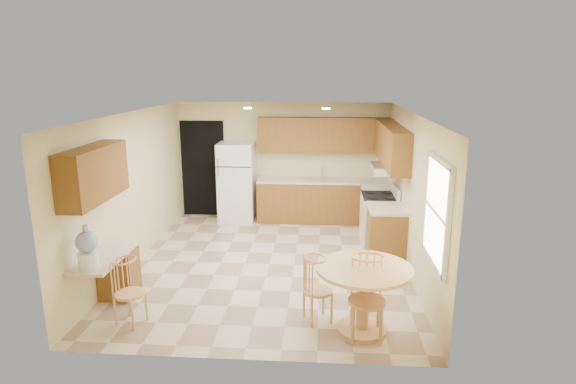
# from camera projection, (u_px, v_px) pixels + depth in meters

# --- Properties ---
(floor) EXTENTS (5.50, 5.50, 0.00)m
(floor) POSITION_uv_depth(u_px,v_px,m) (270.00, 264.00, 8.03)
(floor) COLOR beige
(floor) RESTS_ON ground
(ceiling) EXTENTS (4.50, 5.50, 0.02)m
(ceiling) POSITION_uv_depth(u_px,v_px,m) (268.00, 113.00, 7.42)
(ceiling) COLOR white
(ceiling) RESTS_ON wall_back
(wall_back) EXTENTS (4.50, 0.02, 2.50)m
(wall_back) POSITION_uv_depth(u_px,v_px,m) (283.00, 161.00, 10.39)
(wall_back) COLOR beige
(wall_back) RESTS_ON floor
(wall_front) EXTENTS (4.50, 0.02, 2.50)m
(wall_front) POSITION_uv_depth(u_px,v_px,m) (240.00, 255.00, 5.07)
(wall_front) COLOR beige
(wall_front) RESTS_ON floor
(wall_left) EXTENTS (0.02, 5.50, 2.50)m
(wall_left) POSITION_uv_depth(u_px,v_px,m) (133.00, 189.00, 7.88)
(wall_left) COLOR beige
(wall_left) RESTS_ON floor
(wall_right) EXTENTS (0.02, 5.50, 2.50)m
(wall_right) POSITION_uv_depth(u_px,v_px,m) (411.00, 194.00, 7.57)
(wall_right) COLOR beige
(wall_right) RESTS_ON floor
(doorway) EXTENTS (0.90, 0.02, 2.10)m
(doorway) POSITION_uv_depth(u_px,v_px,m) (203.00, 169.00, 10.54)
(doorway) COLOR black
(doorway) RESTS_ON floor
(base_cab_back) EXTENTS (2.75, 0.60, 0.87)m
(base_cab_back) POSITION_uv_depth(u_px,v_px,m) (323.00, 201.00, 10.24)
(base_cab_back) COLOR brown
(base_cab_back) RESTS_ON floor
(counter_back) EXTENTS (2.75, 0.63, 0.04)m
(counter_back) POSITION_uv_depth(u_px,v_px,m) (323.00, 181.00, 10.13)
(counter_back) COLOR beige
(counter_back) RESTS_ON base_cab_back
(base_cab_right_a) EXTENTS (0.60, 0.59, 0.87)m
(base_cab_right_a) POSITION_uv_depth(u_px,v_px,m) (376.00, 210.00, 9.59)
(base_cab_right_a) COLOR brown
(base_cab_right_a) RESTS_ON floor
(counter_right_a) EXTENTS (0.63, 0.59, 0.04)m
(counter_right_a) POSITION_uv_depth(u_px,v_px,m) (377.00, 188.00, 9.48)
(counter_right_a) COLOR beige
(counter_right_a) RESTS_ON base_cab_right_a
(base_cab_right_b) EXTENTS (0.60, 0.80, 0.87)m
(base_cab_right_b) POSITION_uv_depth(u_px,v_px,m) (386.00, 234.00, 8.18)
(base_cab_right_b) COLOR brown
(base_cab_right_b) RESTS_ON floor
(counter_right_b) EXTENTS (0.63, 0.80, 0.04)m
(counter_right_b) POSITION_uv_depth(u_px,v_px,m) (387.00, 209.00, 8.07)
(counter_right_b) COLOR beige
(counter_right_b) RESTS_ON base_cab_right_b
(upper_cab_back) EXTENTS (2.75, 0.33, 0.70)m
(upper_cab_back) POSITION_uv_depth(u_px,v_px,m) (324.00, 134.00, 10.02)
(upper_cab_back) COLOR brown
(upper_cab_back) RESTS_ON wall_back
(upper_cab_right) EXTENTS (0.33, 2.42, 0.70)m
(upper_cab_right) POSITION_uv_depth(u_px,v_px,m) (391.00, 145.00, 8.61)
(upper_cab_right) COLOR brown
(upper_cab_right) RESTS_ON wall_right
(upper_cab_left) EXTENTS (0.33, 1.40, 0.70)m
(upper_cab_left) POSITION_uv_depth(u_px,v_px,m) (94.00, 174.00, 6.18)
(upper_cab_left) COLOR brown
(upper_cab_left) RESTS_ON wall_left
(sink) EXTENTS (0.78, 0.44, 0.01)m
(sink) POSITION_uv_depth(u_px,v_px,m) (322.00, 180.00, 10.12)
(sink) COLOR silver
(sink) RESTS_ON counter_back
(range_hood) EXTENTS (0.50, 0.76, 0.14)m
(range_hood) POSITION_uv_depth(u_px,v_px,m) (386.00, 169.00, 8.69)
(range_hood) COLOR silver
(range_hood) RESTS_ON upper_cab_right
(desk_pedestal) EXTENTS (0.48, 0.42, 0.72)m
(desk_pedestal) POSITION_uv_depth(u_px,v_px,m) (119.00, 273.00, 6.80)
(desk_pedestal) COLOR brown
(desk_pedestal) RESTS_ON floor
(desk_top) EXTENTS (0.50, 1.20, 0.04)m
(desk_top) POSITION_uv_depth(u_px,v_px,m) (105.00, 257.00, 6.34)
(desk_top) COLOR beige
(desk_top) RESTS_ON desk_pedestal
(window) EXTENTS (0.06, 1.12, 1.30)m
(window) POSITION_uv_depth(u_px,v_px,m) (438.00, 212.00, 5.73)
(window) COLOR white
(window) RESTS_ON wall_right
(can_light_a) EXTENTS (0.14, 0.14, 0.02)m
(can_light_a) POSITION_uv_depth(u_px,v_px,m) (248.00, 108.00, 8.62)
(can_light_a) COLOR white
(can_light_a) RESTS_ON ceiling
(can_light_b) EXTENTS (0.14, 0.14, 0.02)m
(can_light_b) POSITION_uv_depth(u_px,v_px,m) (326.00, 109.00, 8.53)
(can_light_b) COLOR white
(can_light_b) RESTS_ON ceiling
(refrigerator) EXTENTS (0.74, 0.72, 1.68)m
(refrigerator) POSITION_uv_depth(u_px,v_px,m) (237.00, 182.00, 10.21)
(refrigerator) COLOR white
(refrigerator) RESTS_ON floor
(stove) EXTENTS (0.65, 0.76, 1.09)m
(stove) POSITION_uv_depth(u_px,v_px,m) (379.00, 219.00, 8.93)
(stove) COLOR white
(stove) RESTS_ON floor
(dining_table) EXTENTS (1.16, 1.16, 0.86)m
(dining_table) POSITION_uv_depth(u_px,v_px,m) (363.00, 290.00, 5.82)
(dining_table) COLOR #DFAA6F
(dining_table) RESTS_ON floor
(chair_table_a) EXTENTS (0.38, 0.49, 0.86)m
(chair_table_a) POSITION_uv_depth(u_px,v_px,m) (318.00, 285.00, 6.02)
(chair_table_a) COLOR #DFAA6F
(chair_table_a) RESTS_ON floor
(chair_table_b) EXTENTS (0.45, 0.45, 1.02)m
(chair_table_b) POSITION_uv_depth(u_px,v_px,m) (368.00, 294.00, 5.56)
(chair_table_b) COLOR #DFAA6F
(chair_table_b) RESTS_ON floor
(chair_desk) EXTENTS (0.38, 0.49, 0.85)m
(chair_desk) POSITION_uv_depth(u_px,v_px,m) (126.00, 288.00, 5.95)
(chair_desk) COLOR #DFAA6F
(chair_desk) RESTS_ON floor
(water_crock) EXTENTS (0.27, 0.27, 0.56)m
(water_crock) POSITION_uv_depth(u_px,v_px,m) (87.00, 249.00, 5.87)
(water_crock) COLOR white
(water_crock) RESTS_ON desk_top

